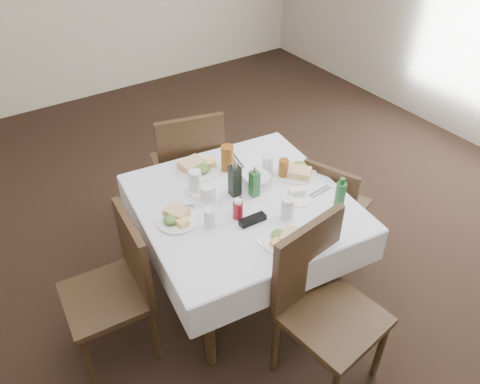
{
  "coord_description": "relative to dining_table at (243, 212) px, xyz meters",
  "views": [
    {
      "loc": [
        -1.24,
        -1.8,
        2.5
      ],
      "look_at": [
        -0.01,
        0.05,
        0.8
      ],
      "focal_mm": 35.0,
      "sensor_mm": 36.0,
      "label": 1
    }
  ],
  "objects": [
    {
      "name": "water_w",
      "position": [
        -0.28,
        -0.08,
        0.14
      ],
      "size": [
        0.06,
        0.06,
        0.11
      ],
      "color": "silver",
      "rests_on": "dining_table"
    },
    {
      "name": "chair_west",
      "position": [
        -0.81,
        0.02,
        -0.14
      ],
      "size": [
        0.48,
        0.48,
        0.94
      ],
      "color": "black",
      "rests_on": "ground"
    },
    {
      "name": "cutlery_s",
      "position": [
        -0.12,
        -0.4,
        0.09
      ],
      "size": [
        0.04,
        0.16,
        0.01
      ],
      "color": "silver",
      "rests_on": "dining_table"
    },
    {
      "name": "room_shell",
      "position": [
        0.01,
        -0.01,
        1.04
      ],
      "size": [
        6.04,
        7.04,
        2.8
      ],
      "color": "beige",
      "rests_on": "ground"
    },
    {
      "name": "meal_south",
      "position": [
        -0.01,
        -0.42,
        0.11
      ],
      "size": [
        0.24,
        0.24,
        0.05
      ],
      "color": "white",
      "rests_on": "dining_table"
    },
    {
      "name": "ketchup_bottle",
      "position": [
        -0.11,
        -0.11,
        0.15
      ],
      "size": [
        0.06,
        0.06,
        0.13
      ],
      "color": "maroon",
      "rests_on": "dining_table"
    },
    {
      "name": "dining_table",
      "position": [
        0.0,
        0.0,
        0.0
      ],
      "size": [
        1.34,
        1.34,
        0.76
      ],
      "color": "black",
      "rests_on": "ground"
    },
    {
      "name": "cutlery_e",
      "position": [
        0.44,
        -0.19,
        0.09
      ],
      "size": [
        0.17,
        0.06,
        0.01
      ],
      "color": "silver",
      "rests_on": "dining_table"
    },
    {
      "name": "water_s",
      "position": [
        0.12,
        -0.27,
        0.15
      ],
      "size": [
        0.07,
        0.07,
        0.13
      ],
      "color": "silver",
      "rests_on": "dining_table"
    },
    {
      "name": "salt_shaker",
      "position": [
        -0.09,
        -0.09,
        0.13
      ],
      "size": [
        0.04,
        0.04,
        0.08
      ],
      "color": "white",
      "rests_on": "dining_table"
    },
    {
      "name": "coffee_mug",
      "position": [
        -0.17,
        0.11,
        0.14
      ],
      "size": [
        0.15,
        0.15,
        0.11
      ],
      "color": "white",
      "rests_on": "dining_table"
    },
    {
      "name": "oil_cruet_green",
      "position": [
        0.09,
        0.01,
        0.18
      ],
      "size": [
        0.05,
        0.05,
        0.21
      ],
      "color": "#23622D",
      "rests_on": "dining_table"
    },
    {
      "name": "chair_north",
      "position": [
        0.05,
        0.78,
        -0.1
      ],
      "size": [
        0.58,
        0.58,
        1.0
      ],
      "color": "black",
      "rests_on": "ground"
    },
    {
      "name": "sunglasses",
      "position": [
        -0.06,
        -0.19,
        0.11
      ],
      "size": [
        0.16,
        0.06,
        0.03
      ],
      "color": "black",
      "rests_on": "dining_table"
    },
    {
      "name": "cutlery_w",
      "position": [
        -0.35,
        0.13,
        0.09
      ],
      "size": [
        0.18,
        0.1,
        0.01
      ],
      "color": "silver",
      "rests_on": "dining_table"
    },
    {
      "name": "chair_east",
      "position": [
        0.7,
        -0.07,
        -0.21
      ],
      "size": [
        0.51,
        0.51,
        0.82
      ],
      "color": "black",
      "rests_on": "ground"
    },
    {
      "name": "iced_tea_a",
      "position": [
        0.1,
        0.33,
        0.17
      ],
      "size": [
        0.08,
        0.08,
        0.17
      ],
      "color": "brown",
      "rests_on": "dining_table"
    },
    {
      "name": "side_plate_b",
      "position": [
        0.28,
        -0.19,
        0.09
      ],
      "size": [
        0.14,
        0.14,
        0.01
      ],
      "color": "white",
      "rests_on": "dining_table"
    },
    {
      "name": "green_bottle",
      "position": [
        0.41,
        -0.38,
        0.19
      ],
      "size": [
        0.06,
        0.06,
        0.23
      ],
      "color": "#23622D",
      "rests_on": "dining_table"
    },
    {
      "name": "meal_west",
      "position": [
        -0.41,
        0.06,
        0.11
      ],
      "size": [
        0.24,
        0.24,
        0.05
      ],
      "color": "white",
      "rests_on": "dining_table"
    },
    {
      "name": "water_n",
      "position": [
        -0.19,
        0.24,
        0.16
      ],
      "size": [
        0.08,
        0.08,
        0.14
      ],
      "color": "silver",
      "rests_on": "dining_table"
    },
    {
      "name": "meal_east",
      "position": [
        0.44,
        0.04,
        0.11
      ],
      "size": [
        0.27,
        0.27,
        0.06
      ],
      "color": "white",
      "rests_on": "dining_table"
    },
    {
      "name": "side_plate_a",
      "position": [
        -0.17,
        0.21,
        0.09
      ],
      "size": [
        0.16,
        0.16,
        0.01
      ],
      "color": "white",
      "rests_on": "dining_table"
    },
    {
      "name": "sugar_caddy",
      "position": [
        0.3,
        -0.14,
        0.11
      ],
      "size": [
        0.11,
        0.09,
        0.05
      ],
      "color": "white",
      "rests_on": "dining_table"
    },
    {
      "name": "meal_north",
      "position": [
        -0.06,
        0.42,
        0.11
      ],
      "size": [
        0.29,
        0.29,
        0.06
      ],
      "color": "white",
      "rests_on": "dining_table"
    },
    {
      "name": "ground_plane",
      "position": [
        0.01,
        -0.01,
        -0.67
      ],
      "size": [
        7.0,
        7.0,
        0.0
      ],
      "primitive_type": "plane",
      "color": "black"
    },
    {
      "name": "oil_cruet_dark",
      "position": [
        -0.01,
        0.08,
        0.2
      ],
      "size": [
        0.06,
        0.06,
        0.25
      ],
      "color": "black",
      "rests_on": "dining_table"
    },
    {
      "name": "bread_basket",
      "position": [
        0.16,
        0.09,
        0.12
      ],
      "size": [
        0.19,
        0.19,
        0.06
      ],
      "color": "silver",
      "rests_on": "dining_table"
    },
    {
      "name": "pepper_shaker",
      "position": [
        -0.05,
        -0.05,
        0.12
      ],
      "size": [
        0.03,
        0.03,
        0.07
      ],
      "color": "#3E2B20",
      "rests_on": "dining_table"
    },
    {
      "name": "cutlery_n",
      "position": [
        0.19,
        0.37,
        0.09
      ],
      "size": [
        0.08,
        0.19,
        0.01
      ],
      "color": "silver",
      "rests_on": "dining_table"
    },
    {
      "name": "water_e",
      "position": [
        0.29,
        0.14,
        0.15
      ],
      "size": [
        0.07,
        0.07,
        0.13
      ],
      "color": "silver",
      "rests_on": "dining_table"
    },
    {
      "name": "iced_tea_b",
      "position": [
        0.35,
        0.06,
        0.15
      ],
      "size": [
        0.06,
        0.06,
        0.13
      ],
      "color": "brown",
      "rests_on": "dining_table"
    },
    {
      "name": "chair_south",
      "position": [
        0.02,
        -0.7,
        -0.1
      ],
      "size": [
        0.53,
        0.53,
        1.0
      ],
      "color": "black",
      "rests_on": "ground"
    }
  ]
}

